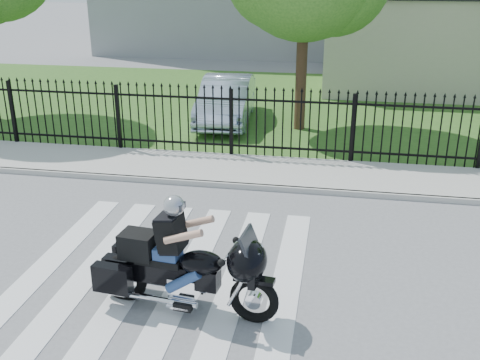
# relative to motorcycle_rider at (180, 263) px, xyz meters

# --- Properties ---
(ground) EXTENTS (120.00, 120.00, 0.00)m
(ground) POSITION_rel_motorcycle_rider_xyz_m (-0.56, 0.71, -0.74)
(ground) COLOR slate
(ground) RESTS_ON ground
(crosswalk) EXTENTS (5.00, 5.50, 0.01)m
(crosswalk) POSITION_rel_motorcycle_rider_xyz_m (-0.56, 0.71, -0.74)
(crosswalk) COLOR silver
(crosswalk) RESTS_ON ground
(sidewalk) EXTENTS (40.00, 2.00, 0.12)m
(sidewalk) POSITION_rel_motorcycle_rider_xyz_m (-0.56, 5.71, -0.68)
(sidewalk) COLOR #ADAAA3
(sidewalk) RESTS_ON ground
(curb) EXTENTS (40.00, 0.12, 0.12)m
(curb) POSITION_rel_motorcycle_rider_xyz_m (-0.56, 4.71, -0.68)
(curb) COLOR #ADAAA3
(curb) RESTS_ON ground
(grass_strip) EXTENTS (40.00, 12.00, 0.02)m
(grass_strip) POSITION_rel_motorcycle_rider_xyz_m (-0.56, 12.71, -0.73)
(grass_strip) COLOR #2E581E
(grass_strip) RESTS_ON ground
(iron_fence) EXTENTS (26.00, 0.04, 1.80)m
(iron_fence) POSITION_rel_motorcycle_rider_xyz_m (-0.56, 6.71, 0.16)
(iron_fence) COLOR black
(iron_fence) RESTS_ON ground
(building_low) EXTENTS (10.00, 6.00, 3.50)m
(building_low) POSITION_rel_motorcycle_rider_xyz_m (6.44, 16.71, 1.01)
(building_low) COLOR #B9B09A
(building_low) RESTS_ON ground
(motorcycle_rider) EXTENTS (2.74, 1.04, 1.81)m
(motorcycle_rider) POSITION_rel_motorcycle_rider_xyz_m (0.00, 0.00, 0.00)
(motorcycle_rider) COLOR black
(motorcycle_rider) RESTS_ON ground
(parked_car) EXTENTS (1.75, 4.30, 1.39)m
(parked_car) POSITION_rel_motorcycle_rider_xyz_m (-1.38, 10.09, -0.03)
(parked_car) COLOR #ACBCD9
(parked_car) RESTS_ON grass_strip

